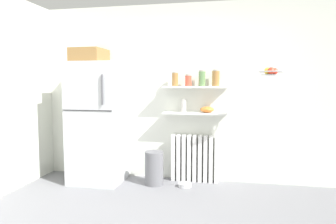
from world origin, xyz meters
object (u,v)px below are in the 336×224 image
radiator (195,158)px  vase (184,106)px  pet_food_bowl (185,185)px  refrigerator (97,120)px  storage_jar_1 (188,80)px  shelf_bowl (207,110)px  storage_jar_3 (216,78)px  hanging_fruit_basket (271,72)px  storage_jar_0 (175,79)px  trash_bin (154,168)px  storage_jar_2 (202,78)px

radiator → vase: bearing=-169.7°
radiator → pet_food_bowl: radiator is taller
refrigerator → vase: 1.27m
radiator → storage_jar_1: storage_jar_1 is taller
vase → shelf_bowl: 0.34m
refrigerator → storage_jar_3: bearing=7.7°
storage_jar_1 → storage_jar_3: 0.39m
hanging_fruit_basket → radiator: bearing=157.1°
hanging_fruit_basket → refrigerator: bearing=176.3°
refrigerator → storage_jar_1: bearing=10.0°
storage_jar_1 → shelf_bowl: size_ratio=0.86×
storage_jar_0 → trash_bin: storage_jar_0 is taller
storage_jar_2 → hanging_fruit_basket: 0.97m
vase → storage_jar_3: bearing=-0.0°
storage_jar_1 → refrigerator: bearing=-170.0°
radiator → vase: size_ratio=3.69×
trash_bin → vase: bearing=31.5°
storage_jar_1 → storage_jar_2: (0.19, 0.00, 0.03)m
storage_jar_3 → vase: size_ratio=1.24×
radiator → storage_jar_1: size_ratio=4.09×
storage_jar_2 → vase: 0.47m
storage_jar_3 → hanging_fruit_basket: 0.79m
storage_jar_0 → trash_bin: 1.31m
storage_jar_1 → vase: 0.37m
trash_bin → storage_jar_1: bearing=27.5°
storage_jar_1 → vase: bearing=180.0°
radiator → storage_jar_2: (0.10, -0.03, 1.17)m
refrigerator → radiator: size_ratio=2.81×
radiator → shelf_bowl: size_ratio=3.53×
storage_jar_2 → hanging_fruit_basket: size_ratio=0.74×
storage_jar_2 → storage_jar_0: bearing=180.0°
storage_jar_0 → shelf_bowl: 0.64m
storage_jar_0 → pet_food_bowl: (0.19, -0.24, -1.48)m
trash_bin → storage_jar_0: bearing=42.4°
hanging_fruit_basket → storage_jar_2: bearing=156.5°
storage_jar_2 → vase: bearing=180.0°
storage_jar_3 → vase: 0.61m
storage_jar_3 → pet_food_bowl: storage_jar_3 is taller
storage_jar_0 → storage_jar_1: bearing=-0.0°
refrigerator → radiator: bearing=10.5°
radiator → storage_jar_3: storage_jar_3 is taller
vase → trash_bin: bearing=-148.5°
radiator → hanging_fruit_basket: hanging_fruit_basket is taller
storage_jar_2 → storage_jar_3: (0.19, 0.00, 0.00)m
storage_jar_2 → radiator: bearing=162.8°
trash_bin → shelf_bowl: bearing=18.0°
refrigerator → vase: size_ratio=10.36×
trash_bin → pet_food_bowl: size_ratio=2.48×
refrigerator → pet_food_bowl: 1.57m
vase → pet_food_bowl: size_ratio=0.97×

